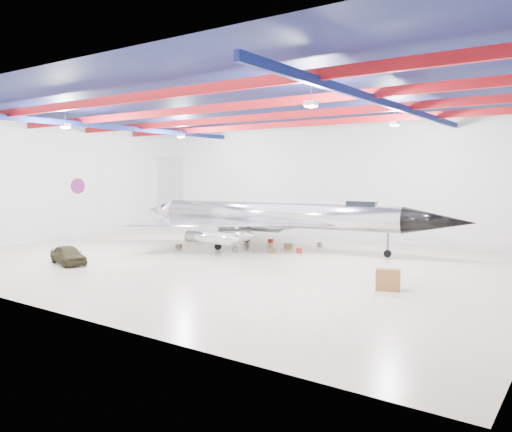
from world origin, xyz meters
The scene contains 17 objects.
floor centered at (0.00, 0.00, 0.00)m, with size 40.00×40.00×0.00m, color beige.
wall_back centered at (0.00, 15.00, 5.50)m, with size 40.00×40.00×0.00m, color silver.
wall_left centered at (-20.00, 0.00, 5.50)m, with size 30.00×30.00×0.00m, color silver.
ceiling centered at (0.00, 0.00, 11.00)m, with size 40.00×40.00×0.00m, color #0A0F38.
ceiling_structure centered at (0.00, 0.00, 10.32)m, with size 39.50×29.50×1.08m.
wall_roundel centered at (-19.94, 2.00, 5.00)m, with size 1.50×1.50×0.10m, color #B21414.
jet_aircraft centered at (0.00, 6.48, 2.54)m, with size 28.37×18.35×7.75m.
jeep centered at (-8.09, -7.43, 0.65)m, with size 1.53×3.81×1.30m, color #322D19.
desk centered at (12.78, -2.37, 0.58)m, with size 1.28×0.64×1.17m, color brown.
crate_ply centered at (-6.95, 2.32, 0.16)m, with size 0.45×0.36×0.31m, color olive.
toolbox_red centered at (-2.46, 9.53, 0.16)m, with size 0.46×0.37×0.32m, color #A42A10.
engine_drum centered at (-1.78, 3.27, 0.21)m, with size 0.46×0.46×0.41m, color #59595B.
parts_bin centered at (0.82, 7.14, 0.21)m, with size 0.61×0.49×0.43m, color olive.
crate_small centered at (-5.31, 7.81, 0.12)m, with size 0.35×0.28×0.25m, color #59595B.
tool_chest centered at (2.66, 5.80, 0.20)m, with size 0.45×0.45×0.40m, color #A42A10.
oil_barrel centered at (0.84, 4.63, 0.19)m, with size 0.53×0.42×0.37m, color olive.
spares_box centered at (2.47, 9.60, 0.19)m, with size 0.43×0.43×0.39m, color #59595B.
Camera 1 is at (21.96, -27.99, 6.31)m, focal length 35.00 mm.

